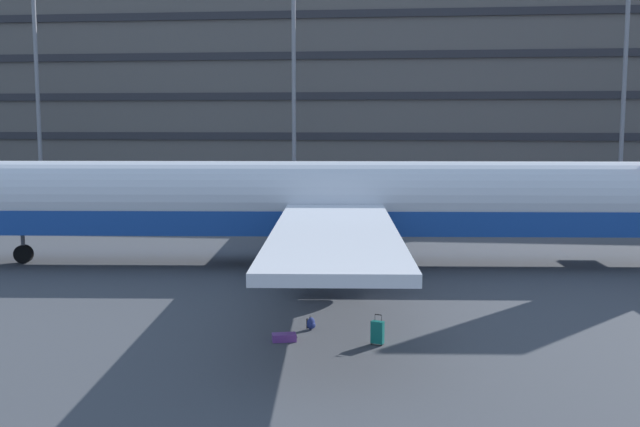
{
  "coord_description": "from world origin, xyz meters",
  "views": [
    {
      "loc": [
        7.42,
        -35.81,
        6.89
      ],
      "look_at": [
        3.96,
        -4.07,
        3.0
      ],
      "focal_mm": 42.13,
      "sensor_mm": 36.0,
      "label": 1
    }
  ],
  "objects_px": {
    "airliner": "(323,203)",
    "backpack_laid_flat": "(311,324)",
    "suitcase_red": "(377,332)",
    "suitcase_orange": "(284,337)"
  },
  "relations": [
    {
      "from": "backpack_laid_flat",
      "to": "suitcase_red",
      "type": "bearing_deg",
      "value": -33.49
    },
    {
      "from": "airliner",
      "to": "suitcase_orange",
      "type": "bearing_deg",
      "value": -89.5
    },
    {
      "from": "airliner",
      "to": "backpack_laid_flat",
      "type": "relative_size",
      "value": 93.92
    },
    {
      "from": "backpack_laid_flat",
      "to": "suitcase_orange",
      "type": "bearing_deg",
      "value": -116.03
    },
    {
      "from": "suitcase_red",
      "to": "suitcase_orange",
      "type": "height_order",
      "value": "suitcase_red"
    },
    {
      "from": "airliner",
      "to": "suitcase_orange",
      "type": "xyz_separation_m",
      "value": [
        0.11,
        -13.02,
        -2.91
      ]
    },
    {
      "from": "airliner",
      "to": "backpack_laid_flat",
      "type": "distance_m",
      "value": 11.97
    },
    {
      "from": "suitcase_red",
      "to": "suitcase_orange",
      "type": "bearing_deg",
      "value": 178.52
    },
    {
      "from": "airliner",
      "to": "suitcase_red",
      "type": "height_order",
      "value": "airliner"
    },
    {
      "from": "suitcase_orange",
      "to": "backpack_laid_flat",
      "type": "height_order",
      "value": "backpack_laid_flat"
    }
  ]
}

